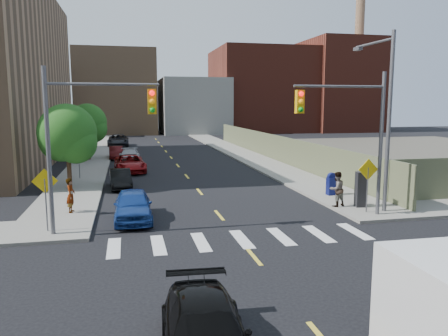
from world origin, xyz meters
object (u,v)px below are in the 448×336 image
parked_car_white (129,155)px  pedestrian_west (71,195)px  parked_car_maroon (116,153)px  black_sedan (205,335)px  mailbox (332,184)px  parked_car_blue (133,205)px  parked_car_red (130,164)px  parked_car_black (120,179)px  pedestrian_east (337,189)px  parked_car_silver (130,156)px  payphone (361,189)px  parked_car_grey (118,140)px

parked_car_white → pedestrian_west: pedestrian_west is taller
parked_car_white → parked_car_maroon: (-1.29, 3.45, -0.08)m
black_sedan → mailbox: size_ratio=3.39×
black_sedan → parked_car_blue: bearing=99.9°
parked_car_maroon → parked_car_red: bearing=-83.8°
parked_car_blue → parked_car_red: 15.15m
parked_car_blue → pedestrian_west: bearing=151.0°
parked_car_black → parked_car_white: 12.37m
parked_car_blue → black_sedan: 12.22m
parked_car_maroon → parked_car_white: bearing=-71.5°
parked_car_white → black_sedan: size_ratio=0.92×
parked_car_blue → parked_car_black: bearing=94.9°
black_sedan → pedestrian_east: 15.20m
parked_car_silver → parked_car_red: bearing=-89.0°
parked_car_black → pedestrian_east: pedestrian_east is taller
parked_car_maroon → pedestrian_east: bearing=-66.0°
black_sedan → payphone: 15.67m
pedestrian_west → mailbox: bearing=-81.5°
parked_car_black → parked_car_red: 6.80m
parked_car_blue → parked_car_red: bearing=90.3°
parked_car_black → payphone: size_ratio=2.03×
parked_car_blue → parked_car_grey: (-1.30, 37.41, 0.05)m
mailbox → parked_car_grey: bearing=106.6°
parked_car_blue → black_sedan: (1.32, -12.15, -0.08)m
parked_car_grey → mailbox: bearing=-69.3°
parked_car_blue → parked_car_maroon: (-1.29, 24.18, -0.11)m
black_sedan → mailbox: bearing=59.1°
parked_car_red → parked_car_maroon: size_ratio=1.32×
parked_car_grey → payphone: payphone is taller
parked_car_maroon → black_sedan: 36.42m
parked_car_red → payphone: bearing=-57.1°
black_sedan → pedestrian_west: 14.48m
parked_car_red → parked_car_grey: bearing=89.3°
parked_car_grey → parked_car_black: bearing=-88.4°
pedestrian_west → pedestrian_east: pedestrian_east is taller
parked_car_blue → pedestrian_east: size_ratio=2.35×
payphone → parked_car_silver: bearing=127.4°
black_sedan → parked_car_white: bearing=96.0°
mailbox → pedestrian_west: pedestrian_west is taller
parked_car_white → parked_car_maroon: parked_car_white is taller
mailbox → pedestrian_west: bearing=-179.7°
mailbox → pedestrian_west: (-14.57, -1.04, 0.21)m
parked_car_silver → pedestrian_west: size_ratio=2.64×
parked_car_red → pedestrian_west: bearing=-106.6°
parked_car_grey → pedestrian_east: pedestrian_east is taller
mailbox → parked_car_silver: bearing=119.6°
parked_car_white → pedestrian_east: pedestrian_east is taller
parked_car_white → mailbox: mailbox is taller
payphone → pedestrian_west: bearing=180.0°
parked_car_white → parked_car_grey: 16.73m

